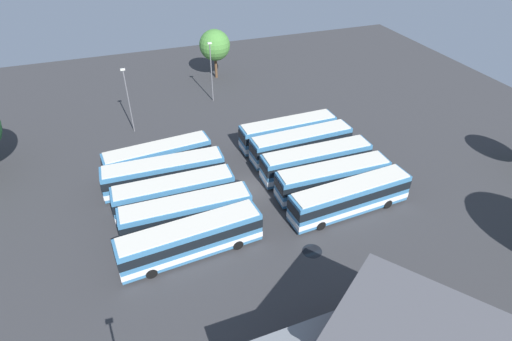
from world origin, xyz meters
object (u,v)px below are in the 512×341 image
(tree_northeast, at_px, (215,45))
(bus_row1_slot4, at_px, (191,239))
(lamp_post_mid_lot, at_px, (211,70))
(bus_row1_slot3, at_px, (186,214))
(bus_row1_slot0, at_px, (158,158))
(bus_row1_slot2, at_px, (174,194))
(lamp_post_near_entrance, at_px, (128,98))
(bus_row0_slot2, at_px, (316,161))
(bus_row0_slot3, at_px, (333,179))
(bus_row0_slot4, at_px, (350,197))
(bus_row1_slot1, at_px, (164,174))
(bus_row0_slot0, at_px, (288,132))
(bus_row0_slot1, at_px, (301,144))

(tree_northeast, bearing_deg, bus_row1_slot4, 71.49)
(lamp_post_mid_lot, bearing_deg, bus_row1_slot3, 69.98)
(bus_row1_slot0, height_order, bus_row1_slot2, same)
(lamp_post_near_entrance, height_order, lamp_post_mid_lot, lamp_post_mid_lot)
(bus_row0_slot2, bearing_deg, lamp_post_near_entrance, -43.15)
(bus_row1_slot4, bearing_deg, lamp_post_mid_lot, -108.48)
(bus_row1_slot0, xyz_separation_m, lamp_post_near_entrance, (1.73, -10.41, 2.97))
(bus_row0_slot3, bearing_deg, bus_row1_slot0, -31.58)
(bus_row0_slot4, xyz_separation_m, bus_row1_slot1, (16.61, -10.31, 0.00))
(bus_row0_slot0, height_order, bus_row0_slot2, same)
(bus_row0_slot4, bearing_deg, bus_row1_slot2, -21.77)
(bus_row0_slot2, bearing_deg, bus_row1_slot3, 14.06)
(bus_row0_slot1, distance_m, bus_row1_slot4, 19.41)
(bus_row1_slot0, bearing_deg, bus_row1_slot2, 93.82)
(bus_row1_slot3, bearing_deg, lamp_post_mid_lot, -110.02)
(bus_row0_slot1, distance_m, bus_row0_slot2, 3.89)
(bus_row0_slot4, bearing_deg, bus_row1_slot3, -11.02)
(bus_row0_slot2, xyz_separation_m, bus_row1_slot4, (15.86, 7.33, 0.00))
(bus_row0_slot4, height_order, bus_row1_slot2, same)
(bus_row0_slot2, distance_m, bus_row1_slot1, 16.70)
(bus_row0_slot1, xyz_separation_m, bus_row1_slot2, (15.96, 4.35, -0.00))
(bus_row0_slot4, xyz_separation_m, tree_northeast, (3.27, -37.97, 3.68))
(bus_row1_slot0, distance_m, bus_row1_slot3, 10.57)
(bus_row1_slot3, distance_m, lamp_post_mid_lot, 28.24)
(tree_northeast, bearing_deg, lamp_post_near_entrance, 42.62)
(bus_row0_slot0, bearing_deg, bus_row1_slot3, 35.87)
(bus_row1_slot0, height_order, tree_northeast, tree_northeast)
(bus_row1_slot2, height_order, tree_northeast, tree_northeast)
(bus_row1_slot4, xyz_separation_m, tree_northeast, (-12.84, -38.35, 3.68))
(bus_row0_slot0, distance_m, bus_row1_slot4, 21.16)
(bus_row1_slot3, height_order, lamp_post_mid_lot, lamp_post_mid_lot)
(bus_row0_slot3, height_order, bus_row1_slot2, same)
(lamp_post_near_entrance, bearing_deg, bus_row1_slot4, 95.47)
(bus_row0_slot1, distance_m, tree_northeast, 27.54)
(bus_row1_slot0, xyz_separation_m, bus_row1_slot4, (-0.60, 13.97, 0.00))
(bus_row1_slot2, relative_size, bus_row1_slot3, 0.97)
(bus_row0_slot2, distance_m, bus_row1_slot2, 15.99)
(bus_row1_slot0, relative_size, bus_row1_slot4, 0.94)
(bus_row0_slot2, height_order, bus_row1_slot4, same)
(bus_row0_slot0, height_order, bus_row0_slot1, same)
(bus_row0_slot2, height_order, bus_row1_slot0, same)
(bus_row1_slot0, xyz_separation_m, lamp_post_mid_lot, (-10.57, -15.85, 3.05))
(bus_row1_slot0, height_order, bus_row1_slot1, same)
(bus_row0_slot4, bearing_deg, bus_row1_slot0, -39.12)
(bus_row1_slot2, distance_m, bus_row1_slot3, 3.45)
(bus_row0_slot4, height_order, bus_row1_slot1, same)
(bus_row1_slot4, relative_size, lamp_post_mid_lot, 1.46)
(tree_northeast, bearing_deg, bus_row0_slot0, 96.35)
(bus_row1_slot0, distance_m, lamp_post_mid_lot, 19.29)
(bus_row0_slot0, distance_m, bus_row1_slot2, 17.35)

